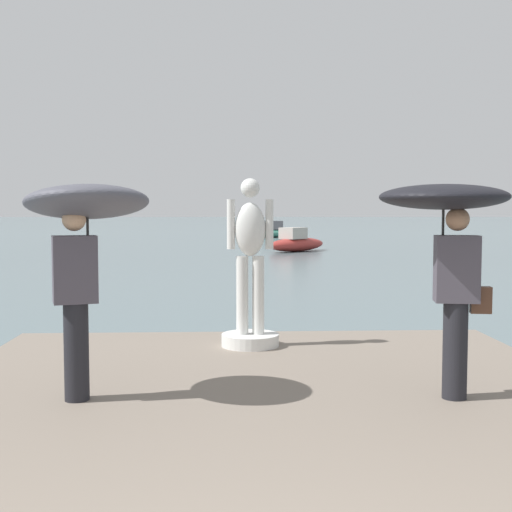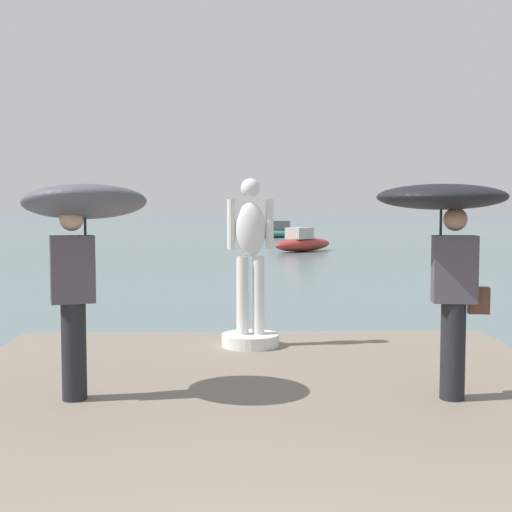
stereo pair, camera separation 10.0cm
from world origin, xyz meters
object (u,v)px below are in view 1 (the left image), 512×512
Objects in this scene: onlooker_left at (84,226)px; boat_leftward at (269,232)px; onlooker_right at (447,224)px; statue_white_figure at (250,281)px; boat_rightward at (296,243)px.

onlooker_left reaches higher than boat_leftward.
onlooker_left is 1.02× the size of onlooker_right.
onlooker_left is at bearing -124.38° from statue_white_figure.
statue_white_figure is 44.43m from boat_leftward.
boat_rightward is at bearing 80.26° from onlooker_left.
onlooker_right is at bearing -1.91° from onlooker_left.
onlooker_right is at bearing -91.65° from boat_leftward.
boat_leftward is at bearing 88.35° from onlooker_right.
boat_leftward is 18.06m from boat_rightward.
boat_leftward is (3.03, 44.32, -0.75)m from statue_white_figure.
boat_leftward is at bearing 90.96° from boat_rightward.
statue_white_figure is 2.87m from onlooker_left.
statue_white_figure reaches higher than boat_leftward.
statue_white_figure is 26.48m from boat_rightward.
statue_white_figure is at bearing 125.14° from onlooker_right.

